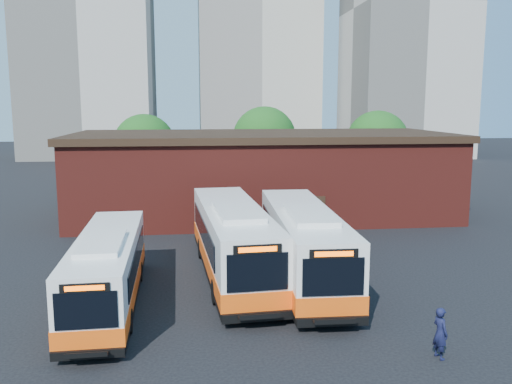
{
  "coord_description": "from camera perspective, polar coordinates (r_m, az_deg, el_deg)",
  "views": [
    {
      "loc": [
        -5.14,
        -21.45,
        8.56
      ],
      "look_at": [
        -1.87,
        7.51,
        3.83
      ],
      "focal_mm": 38.0,
      "sensor_mm": 36.0,
      "label": 1
    }
  ],
  "objects": [
    {
      "name": "ground",
      "position": [
        23.66,
        6.7,
        -12.05
      ],
      "size": [
        220.0,
        220.0,
        0.0
      ],
      "primitive_type": "plane",
      "color": "black"
    },
    {
      "name": "bus_midwest",
      "position": [
        27.17,
        -2.45,
        -5.41
      ],
      "size": [
        3.81,
        13.89,
        3.74
      ],
      "rotation": [
        0.0,
        0.0,
        0.07
      ],
      "color": "white",
      "rests_on": "ground"
    },
    {
      "name": "tower_right",
      "position": [
        97.39,
        15.59,
        18.23
      ],
      "size": [
        18.0,
        18.0,
        49.2
      ],
      "color": "#ADA99F",
      "rests_on": "ground"
    },
    {
      "name": "tree_mid",
      "position": [
        56.02,
        0.89,
        5.66
      ],
      "size": [
        6.56,
        6.56,
        8.36
      ],
      "color": "#382314",
      "rests_on": "ground"
    },
    {
      "name": "depot_building",
      "position": [
        42.1,
        0.61,
        1.99
      ],
      "size": [
        28.6,
        12.6,
        6.4
      ],
      "color": "maroon",
      "rests_on": "ground"
    },
    {
      "name": "tree_east",
      "position": [
        55.62,
        12.65,
        5.16
      ],
      "size": [
        6.24,
        6.24,
        7.96
      ],
      "color": "#382314",
      "rests_on": "ground"
    },
    {
      "name": "bus_west",
      "position": [
        24.27,
        -15.34,
        -8.15
      ],
      "size": [
        2.79,
        11.79,
        3.19
      ],
      "rotation": [
        0.0,
        0.0,
        0.03
      ],
      "color": "white",
      "rests_on": "ground"
    },
    {
      "name": "bus_mideast",
      "position": [
        26.8,
        4.97,
        -5.7
      ],
      "size": [
        3.14,
        13.6,
        3.68
      ],
      "rotation": [
        0.0,
        0.0,
        -0.03
      ],
      "color": "white",
      "rests_on": "ground"
    },
    {
      "name": "tree_west",
      "position": [
        53.81,
        -11.66,
        4.86
      ],
      "size": [
        6.0,
        6.0,
        7.65
      ],
      "color": "#382314",
      "rests_on": "ground"
    },
    {
      "name": "transit_worker",
      "position": [
        19.96,
        18.82,
        -13.87
      ],
      "size": [
        0.57,
        0.73,
        1.8
      ],
      "primitive_type": "imported",
      "rotation": [
        0.0,
        0.0,
        1.8
      ],
      "color": "#111433",
      "rests_on": "ground"
    }
  ]
}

